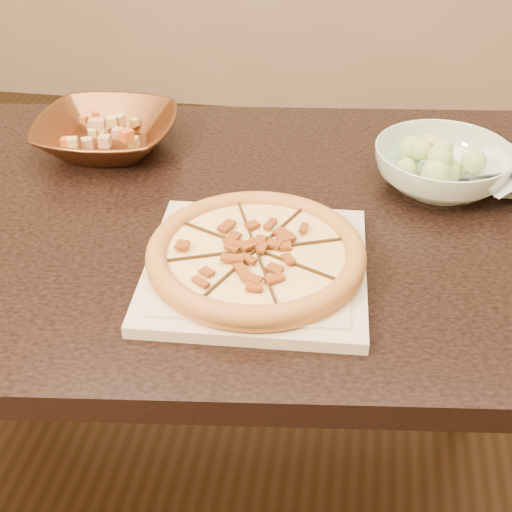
# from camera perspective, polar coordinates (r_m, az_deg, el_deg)

# --- Properties ---
(floor) EXTENTS (4.00, 4.00, 0.02)m
(floor) POSITION_cam_1_polar(r_m,az_deg,el_deg) (1.71, 1.64, -17.36)
(floor) COLOR black
(floor) RESTS_ON ground
(dining_table) EXTENTS (1.36, 0.96, 0.75)m
(dining_table) POSITION_cam_1_polar(r_m,az_deg,el_deg) (1.21, -4.77, -0.99)
(dining_table) COLOR black
(dining_table) RESTS_ON floor
(plate) EXTENTS (0.32, 0.32, 0.02)m
(plate) POSITION_cam_1_polar(r_m,az_deg,el_deg) (1.00, -0.00, -0.91)
(plate) COLOR beige
(plate) RESTS_ON dining_table
(pizza) EXTENTS (0.31, 0.31, 0.03)m
(pizza) POSITION_cam_1_polar(r_m,az_deg,el_deg) (0.99, -0.00, 0.19)
(pizza) COLOR orange
(pizza) RESTS_ON plate
(bronze_bowl) EXTENTS (0.26, 0.26, 0.06)m
(bronze_bowl) POSITION_cam_1_polar(r_m,az_deg,el_deg) (1.34, -11.83, 9.54)
(bronze_bowl) COLOR brown
(bronze_bowl) RESTS_ON dining_table
(mixed_dish) EXTENTS (0.11, 0.11, 0.03)m
(mixed_dish) POSITION_cam_1_polar(r_m,az_deg,el_deg) (1.33, -12.11, 11.27)
(mixed_dish) COLOR tan
(mixed_dish) RESTS_ON bronze_bowl
(salad_bowl) EXTENTS (0.24, 0.24, 0.07)m
(salad_bowl) POSITION_cam_1_polar(r_m,az_deg,el_deg) (1.23, 14.62, 6.86)
(salad_bowl) COLOR silver
(salad_bowl) RESTS_ON dining_table
(salad) EXTENTS (0.12, 0.12, 0.04)m
(salad) POSITION_cam_1_polar(r_m,az_deg,el_deg) (1.21, 14.99, 9.05)
(salad) COLOR #C4E57A
(salad) RESTS_ON salad_bowl
(cling_film) EXTENTS (0.15, 0.12, 0.05)m
(cling_film) POSITION_cam_1_polar(r_m,az_deg,el_deg) (1.26, 19.54, 5.97)
(cling_film) COLOR silver
(cling_film) RESTS_ON dining_table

